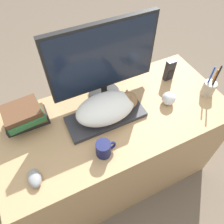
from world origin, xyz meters
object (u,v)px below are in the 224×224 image
Objects in this scene: coffee_mug at (104,149)px; book_stack at (25,116)px; phone at (170,70)px; pen_cup at (209,88)px; computer_mouse at (35,178)px; baseball at (169,98)px; monitor at (103,60)px; cat at (108,107)px; keyboard at (106,117)px.

coffee_mug is 0.46× the size of book_stack.
phone is 0.87m from book_stack.
pen_cup is at bearing -57.79° from phone.
computer_mouse is 0.80m from baseball.
monitor is 7.66× the size of baseball.
phone reaches higher than coffee_mug.
cat is 0.22m from coffee_mug.
cat is at bearing -0.00° from keyboard.
keyboard is 0.72× the size of monitor.
computer_mouse is at bearing -162.17° from phone.
phone is at bearing 27.68° from coffee_mug.
baseball reaches higher than computer_mouse.
keyboard is at bearing 180.00° from cat.
coffee_mug is 0.46× the size of pen_cup.
keyboard is at bearing 62.93° from coffee_mug.
baseball is 0.21m from phone.
coffee_mug is at bearing -172.39° from pen_cup.
coffee_mug is at bearing -2.07° from computer_mouse.
computer_mouse is (-0.44, -0.18, -0.06)m from cat.
phone is (0.49, 0.12, 0.06)m from keyboard.
cat is at bearing 171.05° from pen_cup.
cat is (0.02, -0.00, 0.07)m from keyboard.
monitor is at bearing 65.12° from coffee_mug.
book_stack is (-0.46, -0.02, -0.18)m from monitor.
baseball is at bearing -124.91° from phone.
coffee_mug is at bearing -48.99° from book_stack.
monitor is 0.46m from phone.
keyboard is 5.51× the size of baseball.
book_stack reaches higher than computer_mouse.
coffee_mug reaches higher than computer_mouse.
phone is at bearing -6.72° from monitor.
cat reaches higher than baseball.
book_stack is at bearing -177.48° from monitor.
cat is 3.36× the size of coffee_mug.
monitor reaches higher than baseball.
coffee_mug reaches higher than baseball.
keyboard is at bearing 171.27° from pen_cup.
pen_cup reaches higher than keyboard.
pen_cup is 0.25m from phone.
book_stack is at bearing 131.01° from coffee_mug.
baseball is 0.78m from book_stack.
monitor is 2.67× the size of book_stack.
monitor is 0.64m from pen_cup.
book_stack is (-0.40, 0.14, -0.02)m from cat.
book_stack reaches higher than coffee_mug.
cat reaches higher than keyboard.
book_stack is at bearing 178.09° from phone.
baseball is at bearing 8.79° from computer_mouse.
cat is 0.36m from baseball.
computer_mouse is at bearing 177.93° from coffee_mug.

